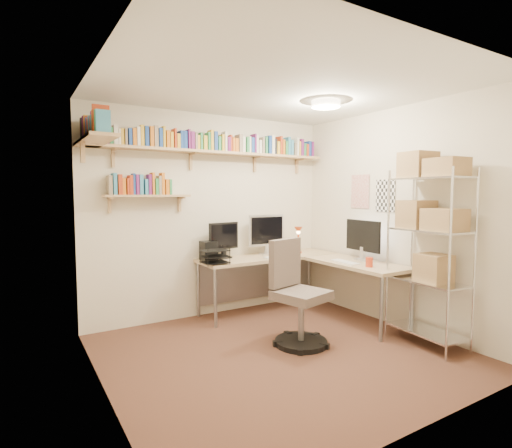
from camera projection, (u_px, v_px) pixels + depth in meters
The scene contains 6 objects.
ground at pixel (281, 352), 3.84m from camera, with size 3.20×3.20×0.00m, color #3F261B.
room_shell at pixel (282, 191), 3.73m from camera, with size 3.24×3.04×2.52m.
wall_shelves at pixel (187, 150), 4.57m from camera, with size 3.12×1.09×0.80m.
corner_desk at pixel (282, 259), 4.98m from camera, with size 1.92×1.87×1.25m.
office_chair at pixel (297, 300), 4.04m from camera, with size 0.57×0.58×1.06m.
wire_rack at pixel (430, 217), 3.94m from camera, with size 0.44×0.79×1.95m.
Camera 1 is at (-2.16, -3.06, 1.53)m, focal length 28.00 mm.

